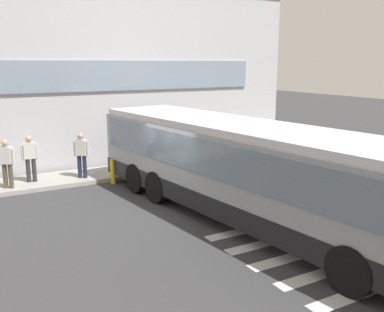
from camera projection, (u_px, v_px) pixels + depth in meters
ground_plane at (172, 210)px, 12.81m from camera, size 80.00×90.00×0.02m
bay_paint_stripes at (325, 248)px, 10.17m from camera, size 4.40×3.96×0.01m
terminal_building at (58, 73)px, 21.55m from camera, size 19.57×13.80×7.65m
boarding_curb at (118, 172)px, 16.90m from camera, size 21.77×2.00×0.15m
bus_main_foreground at (246, 173)px, 11.74m from camera, size 4.17×12.57×2.70m
passenger_near_column at (7, 161)px, 14.30m from camera, size 0.51×0.39×1.68m
passenger_by_doorway at (30, 156)px, 15.07m from camera, size 0.59×0.26×1.68m
passenger_at_curb_edge at (82, 152)px, 15.62m from camera, size 0.52×0.50×1.68m
safety_bollard_yellow at (113, 171)px, 15.50m from camera, size 0.18×0.18×0.90m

